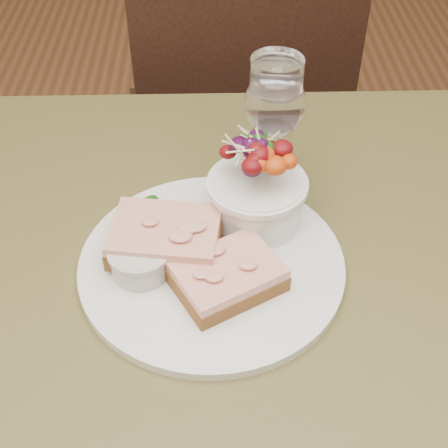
{
  "coord_description": "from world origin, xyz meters",
  "views": [
    {
      "loc": [
        -0.03,
        -0.49,
        1.29
      ],
      "look_at": [
        -0.02,
        0.02,
        0.81
      ],
      "focal_mm": 50.0,
      "sensor_mm": 36.0,
      "label": 1
    }
  ],
  "objects_px": {
    "cafe_table": "(237,326)",
    "dinner_plate": "(212,264)",
    "sandwich_front": "(227,276)",
    "wine_glass": "(275,108)",
    "ramekin": "(140,259)",
    "chair_far": "(229,189)",
    "salad_bowl": "(258,182)",
    "sandwich_back": "(166,237)"
  },
  "relations": [
    {
      "from": "cafe_table",
      "to": "ramekin",
      "type": "distance_m",
      "value": 0.17
    },
    {
      "from": "sandwich_front",
      "to": "wine_glass",
      "type": "distance_m",
      "value": 0.22
    },
    {
      "from": "sandwich_front",
      "to": "wine_glass",
      "type": "xyz_separation_m",
      "value": [
        0.06,
        0.19,
        0.1
      ]
    },
    {
      "from": "cafe_table",
      "to": "salad_bowl",
      "type": "relative_size",
      "value": 6.3
    },
    {
      "from": "sandwich_front",
      "to": "cafe_table",
      "type": "bearing_deg",
      "value": 36.25
    },
    {
      "from": "cafe_table",
      "to": "salad_bowl",
      "type": "bearing_deg",
      "value": 72.45
    },
    {
      "from": "chair_far",
      "to": "wine_glass",
      "type": "distance_m",
      "value": 0.79
    },
    {
      "from": "cafe_table",
      "to": "wine_glass",
      "type": "xyz_separation_m",
      "value": [
        0.05,
        0.16,
        0.22
      ]
    },
    {
      "from": "chair_far",
      "to": "wine_glass",
      "type": "xyz_separation_m",
      "value": [
        0.04,
        -0.54,
        0.58
      ]
    },
    {
      "from": "chair_far",
      "to": "sandwich_back",
      "type": "xyz_separation_m",
      "value": [
        -0.1,
        -0.67,
        0.49
      ]
    },
    {
      "from": "salad_bowl",
      "to": "wine_glass",
      "type": "xyz_separation_m",
      "value": [
        0.02,
        0.08,
        0.05
      ]
    },
    {
      "from": "cafe_table",
      "to": "sandwich_front",
      "type": "height_order",
      "value": "sandwich_front"
    },
    {
      "from": "sandwich_front",
      "to": "ramekin",
      "type": "bearing_deg",
      "value": 136.96
    },
    {
      "from": "sandwich_back",
      "to": "wine_glass",
      "type": "relative_size",
      "value": 0.79
    },
    {
      "from": "cafe_table",
      "to": "sandwich_front",
      "type": "xyz_separation_m",
      "value": [
        -0.01,
        -0.03,
        0.13
      ]
    },
    {
      "from": "sandwich_front",
      "to": "sandwich_back",
      "type": "xyz_separation_m",
      "value": [
        -0.07,
        0.05,
        0.01
      ]
    },
    {
      "from": "chair_far",
      "to": "wine_glass",
      "type": "height_order",
      "value": "wine_glass"
    },
    {
      "from": "chair_far",
      "to": "dinner_plate",
      "type": "xyz_separation_m",
      "value": [
        -0.04,
        -0.69,
        0.46
      ]
    },
    {
      "from": "sandwich_front",
      "to": "ramekin",
      "type": "distance_m",
      "value": 0.1
    },
    {
      "from": "dinner_plate",
      "to": "cafe_table",
      "type": "bearing_deg",
      "value": -17.95
    },
    {
      "from": "chair_far",
      "to": "dinner_plate",
      "type": "distance_m",
      "value": 0.83
    },
    {
      "from": "salad_bowl",
      "to": "dinner_plate",
      "type": "bearing_deg",
      "value": -128.31
    },
    {
      "from": "chair_far",
      "to": "salad_bowl",
      "type": "bearing_deg",
      "value": 81.42
    },
    {
      "from": "cafe_table",
      "to": "dinner_plate",
      "type": "distance_m",
      "value": 0.11
    },
    {
      "from": "dinner_plate",
      "to": "salad_bowl",
      "type": "relative_size",
      "value": 2.46
    },
    {
      "from": "sandwich_front",
      "to": "ramekin",
      "type": "xyz_separation_m",
      "value": [
        -0.1,
        0.02,
        0.0
      ]
    },
    {
      "from": "sandwich_front",
      "to": "wine_glass",
      "type": "height_order",
      "value": "wine_glass"
    },
    {
      "from": "ramekin",
      "to": "wine_glass",
      "type": "height_order",
      "value": "wine_glass"
    },
    {
      "from": "sandwich_front",
      "to": "ramekin",
      "type": "relative_size",
      "value": 2.11
    },
    {
      "from": "chair_far",
      "to": "cafe_table",
      "type": "bearing_deg",
      "value": 79.16
    },
    {
      "from": "dinner_plate",
      "to": "sandwich_back",
      "type": "xyz_separation_m",
      "value": [
        -0.05,
        0.02,
        0.03
      ]
    },
    {
      "from": "chair_far",
      "to": "dinner_plate",
      "type": "height_order",
      "value": "chair_far"
    },
    {
      "from": "dinner_plate",
      "to": "wine_glass",
      "type": "height_order",
      "value": "wine_glass"
    },
    {
      "from": "cafe_table",
      "to": "wine_glass",
      "type": "distance_m",
      "value": 0.28
    },
    {
      "from": "wine_glass",
      "to": "sandwich_front",
      "type": "bearing_deg",
      "value": -108.38
    },
    {
      "from": "dinner_plate",
      "to": "ramekin",
      "type": "height_order",
      "value": "ramekin"
    },
    {
      "from": "chair_far",
      "to": "salad_bowl",
      "type": "height_order",
      "value": "chair_far"
    },
    {
      "from": "sandwich_back",
      "to": "ramekin",
      "type": "relative_size",
      "value": 2.06
    },
    {
      "from": "sandwich_back",
      "to": "salad_bowl",
      "type": "distance_m",
      "value": 0.13
    },
    {
      "from": "sandwich_front",
      "to": "sandwich_back",
      "type": "bearing_deg",
      "value": 112.91
    },
    {
      "from": "sandwich_front",
      "to": "dinner_plate",
      "type": "bearing_deg",
      "value": 84.8
    },
    {
      "from": "ramekin",
      "to": "salad_bowl",
      "type": "xyz_separation_m",
      "value": [
        0.14,
        0.09,
        0.04
      ]
    }
  ]
}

